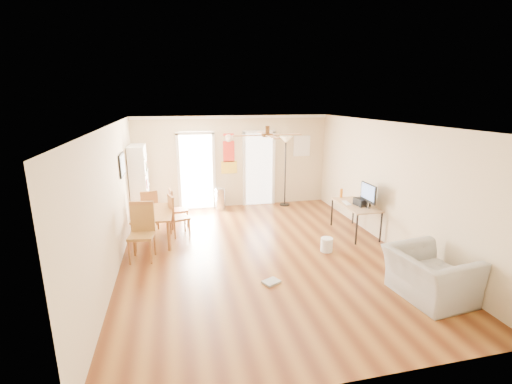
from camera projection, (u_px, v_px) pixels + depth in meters
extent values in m
plane|color=brown|center=(263.00, 254.00, 7.25)|extent=(7.00, 7.00, 0.00)
cube|color=red|center=(229.00, 153.00, 10.11)|extent=(0.46, 0.03, 1.10)
cube|color=white|center=(302.00, 146.00, 10.54)|extent=(0.50, 0.04, 0.60)
cube|color=black|center=(122.00, 165.00, 7.55)|extent=(0.04, 0.66, 0.48)
cylinder|color=silver|center=(220.00, 199.00, 10.11)|extent=(0.31, 0.31, 0.61)
cube|color=white|center=(347.00, 203.00, 8.29)|extent=(0.16, 0.37, 0.01)
cube|color=black|center=(362.00, 202.00, 8.10)|extent=(0.30, 0.34, 0.16)
cylinder|color=orange|center=(341.00, 193.00, 8.75)|extent=(0.09, 0.09, 0.22)
cylinder|color=silver|center=(327.00, 245.00, 7.36)|extent=(0.25, 0.25, 0.29)
cube|color=gray|center=(271.00, 282.00, 6.11)|extent=(0.34, 0.31, 0.04)
imported|color=#9D9D98|center=(429.00, 275.00, 5.59)|extent=(1.15, 1.28, 0.76)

